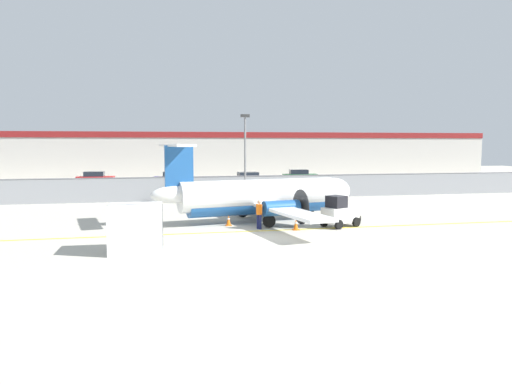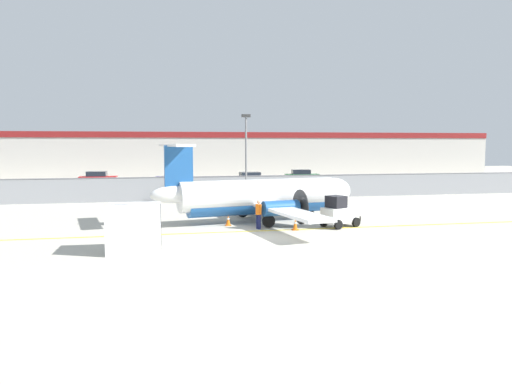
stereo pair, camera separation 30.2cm
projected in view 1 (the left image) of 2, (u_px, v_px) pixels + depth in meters
ground_plane at (255, 231)px, 28.31m from camera, size 140.00×140.00×0.01m
perimeter_fence at (217, 187)px, 43.76m from camera, size 98.00×0.10×2.10m
parking_lot_strip at (203, 188)px, 55.05m from camera, size 98.00×17.00×0.12m
background_building at (189, 155)px, 72.72m from camera, size 91.00×8.10×6.50m
commuter_airplane at (263, 196)px, 31.64m from camera, size 13.49×16.03×4.92m
baggage_tug at (340, 213)px, 29.72m from camera, size 2.58×2.12×1.88m
ground_crew_worker at (259, 213)px, 28.90m from camera, size 0.45×0.53×1.70m
cargo_container at (136, 228)px, 22.83m from camera, size 2.46×2.07×2.20m
traffic_cone_near_left at (296, 225)px, 28.65m from camera, size 0.36×0.36×0.64m
traffic_cone_near_right at (229, 220)px, 30.17m from camera, size 0.36×0.36×0.64m
parked_car_0 at (95, 178)px, 57.69m from camera, size 4.27×2.15×1.58m
parked_car_1 at (172, 179)px, 57.11m from camera, size 4.38×2.42×1.58m
parked_car_2 at (249, 179)px, 56.44m from camera, size 4.29×2.19×1.58m
parked_car_3 at (300, 176)px, 61.90m from camera, size 4.37×2.38×1.58m
apron_light_pole at (245, 151)px, 40.14m from camera, size 0.70×0.30×7.27m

